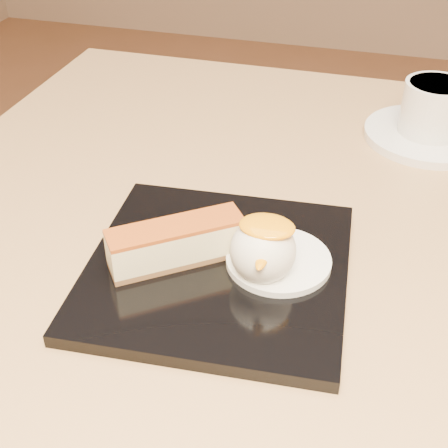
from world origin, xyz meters
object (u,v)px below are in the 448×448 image
(dessert_plate, at_px, (218,269))
(ice_cream_scoop, at_px, (263,251))
(saucer, at_px, (428,135))
(cheesecake, at_px, (176,243))
(table, at_px, (279,347))
(coffee_cup, at_px, (436,107))

(dessert_plate, xyz_separation_m, ice_cream_scoop, (0.04, -0.00, 0.03))
(ice_cream_scoop, distance_m, saucer, 0.34)
(ice_cream_scoop, bearing_deg, dessert_plate, 172.87)
(dessert_plate, distance_m, cheesecake, 0.04)
(dessert_plate, bearing_deg, table, 58.17)
(table, bearing_deg, ice_cream_scoop, -94.86)
(cheesecake, bearing_deg, dessert_plate, -28.80)
(cheesecake, relative_size, saucer, 0.74)
(cheesecake, bearing_deg, saucer, 19.73)
(cheesecake, distance_m, ice_cream_scoop, 0.08)
(saucer, height_order, coffee_cup, coffee_cup)
(ice_cream_scoop, distance_m, coffee_cup, 0.34)
(table, xyz_separation_m, saucer, (0.12, 0.23, 0.16))
(coffee_cup, bearing_deg, saucer, -180.00)
(dessert_plate, bearing_deg, cheesecake, -171.87)
(table, xyz_separation_m, coffee_cup, (0.13, 0.23, 0.20))
(cheesecake, relative_size, coffee_cup, 1.14)
(dessert_plate, distance_m, saucer, 0.35)
(saucer, bearing_deg, ice_cream_scoop, -112.68)
(table, height_order, coffee_cup, coffee_cup)
(cheesecake, distance_m, saucer, 0.37)
(ice_cream_scoop, bearing_deg, table, 85.14)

